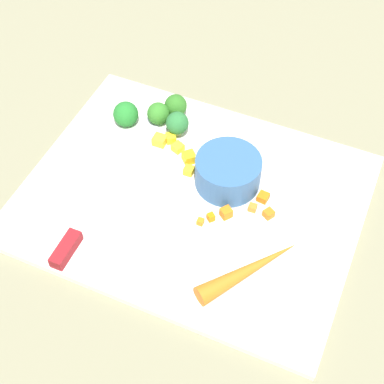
# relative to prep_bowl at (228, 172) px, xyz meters

# --- Properties ---
(ground_plane) EXTENTS (4.00, 4.00, 0.00)m
(ground_plane) POSITION_rel_prep_bowl_xyz_m (-0.04, -0.05, -0.04)
(ground_plane) COLOR gray
(cutting_board) EXTENTS (0.49, 0.39, 0.01)m
(cutting_board) POSITION_rel_prep_bowl_xyz_m (-0.04, -0.05, -0.03)
(cutting_board) COLOR white
(cutting_board) RESTS_ON ground_plane
(prep_bowl) EXTENTS (0.10, 0.10, 0.05)m
(prep_bowl) POSITION_rel_prep_bowl_xyz_m (0.00, 0.00, 0.00)
(prep_bowl) COLOR #325E90
(prep_bowl) RESTS_ON cutting_board
(chef_knife) EXTENTS (0.03, 0.33, 0.02)m
(chef_knife) POSITION_rel_prep_bowl_xyz_m (-0.16, -0.12, -0.02)
(chef_knife) COLOR silver
(chef_knife) RESTS_ON cutting_board
(whole_carrot) EXTENTS (0.11, 0.15, 0.03)m
(whole_carrot) POSITION_rel_prep_bowl_xyz_m (0.09, -0.14, -0.01)
(whole_carrot) COLOR orange
(whole_carrot) RESTS_ON cutting_board
(carrot_dice_0) EXTENTS (0.01, 0.01, 0.01)m
(carrot_dice_0) POSITION_rel_prep_bowl_xyz_m (0.05, -0.03, -0.02)
(carrot_dice_0) COLOR orange
(carrot_dice_0) RESTS_ON cutting_board
(carrot_dice_1) EXTENTS (0.01, 0.01, 0.01)m
(carrot_dice_1) POSITION_rel_prep_bowl_xyz_m (0.00, -0.07, -0.02)
(carrot_dice_1) COLOR orange
(carrot_dice_1) RESTS_ON cutting_board
(carrot_dice_2) EXTENTS (0.02, 0.02, 0.01)m
(carrot_dice_2) POSITION_rel_prep_bowl_xyz_m (0.08, -0.04, -0.02)
(carrot_dice_2) COLOR orange
(carrot_dice_2) RESTS_ON cutting_board
(carrot_dice_3) EXTENTS (0.02, 0.02, 0.02)m
(carrot_dice_3) POSITION_rel_prep_bowl_xyz_m (0.02, -0.06, -0.02)
(carrot_dice_3) COLOR orange
(carrot_dice_3) RESTS_ON cutting_board
(carrot_dice_4) EXTENTS (0.01, 0.01, 0.01)m
(carrot_dice_4) POSITION_rel_prep_bowl_xyz_m (-0.01, -0.09, -0.02)
(carrot_dice_4) COLOR orange
(carrot_dice_4) RESTS_ON cutting_board
(carrot_dice_5) EXTENTS (0.02, 0.02, 0.01)m
(carrot_dice_5) POSITION_rel_prep_bowl_xyz_m (0.06, -0.01, -0.02)
(carrot_dice_5) COLOR orange
(carrot_dice_5) RESTS_ON cutting_board
(pepper_dice_0) EXTENTS (0.02, 0.02, 0.01)m
(pepper_dice_0) POSITION_rel_prep_bowl_xyz_m (-0.13, 0.03, -0.02)
(pepper_dice_0) COLOR yellow
(pepper_dice_0) RESTS_ON cutting_board
(pepper_dice_1) EXTENTS (0.03, 0.03, 0.02)m
(pepper_dice_1) POSITION_rel_prep_bowl_xyz_m (-0.07, 0.02, -0.02)
(pepper_dice_1) COLOR yellow
(pepper_dice_1) RESTS_ON cutting_board
(pepper_dice_2) EXTENTS (0.01, 0.02, 0.01)m
(pepper_dice_2) POSITION_rel_prep_bowl_xyz_m (-0.06, -0.01, -0.02)
(pepper_dice_2) COLOR yellow
(pepper_dice_2) RESTS_ON cutting_board
(pepper_dice_3) EXTENTS (0.02, 0.02, 0.01)m
(pepper_dice_3) POSITION_rel_prep_bowl_xyz_m (-0.10, 0.03, -0.02)
(pepper_dice_3) COLOR yellow
(pepper_dice_3) RESTS_ON cutting_board
(pepper_dice_4) EXTENTS (0.02, 0.02, 0.01)m
(pepper_dice_4) POSITION_rel_prep_bowl_xyz_m (-0.11, 0.04, -0.02)
(pepper_dice_4) COLOR yellow
(pepper_dice_4) RESTS_ON cutting_board
(broccoli_floret_0) EXTENTS (0.04, 0.04, 0.04)m
(broccoli_floret_0) POSITION_rel_prep_bowl_xyz_m (-0.11, 0.06, -0.00)
(broccoli_floret_0) COLOR #97AB61
(broccoli_floret_0) RESTS_ON cutting_board
(broccoli_floret_1) EXTENTS (0.04, 0.04, 0.04)m
(broccoli_floret_1) POSITION_rel_prep_bowl_xyz_m (-0.13, 0.10, -0.00)
(broccoli_floret_1) COLOR #87AB5B
(broccoli_floret_1) RESTS_ON cutting_board
(broccoli_floret_2) EXTENTS (0.04, 0.04, 0.04)m
(broccoli_floret_2) POSITION_rel_prep_bowl_xyz_m (-0.15, 0.07, -0.01)
(broccoli_floret_2) COLOR #89AC6A
(broccoli_floret_2) RESTS_ON cutting_board
(broccoli_floret_3) EXTENTS (0.04, 0.04, 0.04)m
(broccoli_floret_3) POSITION_rel_prep_bowl_xyz_m (-0.20, 0.05, -0.00)
(broccoli_floret_3) COLOR #91B66B
(broccoli_floret_3) RESTS_ON cutting_board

